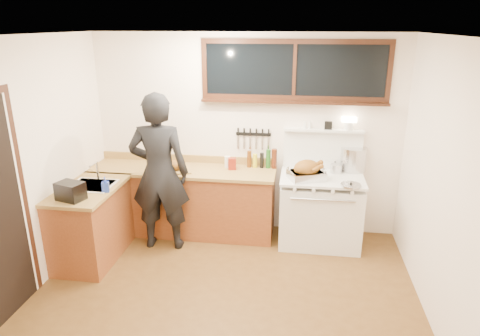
% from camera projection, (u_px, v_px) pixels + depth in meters
% --- Properties ---
extents(ground_plane, '(4.00, 3.50, 0.02)m').
position_uv_depth(ground_plane, '(224.00, 301.00, 4.40)').
color(ground_plane, '#553616').
extents(room_shell, '(4.10, 3.60, 2.65)m').
position_uv_depth(room_shell, '(221.00, 146.00, 3.86)').
color(room_shell, white).
rests_on(room_shell, ground).
extents(counter_back, '(2.44, 0.64, 1.00)m').
position_uv_depth(counter_back, '(184.00, 200.00, 5.72)').
color(counter_back, brown).
rests_on(counter_back, ground).
extents(counter_left, '(0.64, 1.09, 0.90)m').
position_uv_depth(counter_left, '(91.00, 223.00, 5.06)').
color(counter_left, brown).
rests_on(counter_left, ground).
extents(sink_unit, '(0.50, 0.45, 0.37)m').
position_uv_depth(sink_unit, '(92.00, 190.00, 5.01)').
color(sink_unit, white).
rests_on(sink_unit, counter_left).
extents(vintage_stove, '(1.02, 0.74, 1.59)m').
position_uv_depth(vintage_stove, '(320.00, 208.00, 5.43)').
color(vintage_stove, white).
rests_on(vintage_stove, ground).
extents(back_window, '(2.32, 0.13, 0.77)m').
position_uv_depth(back_window, '(294.00, 77.00, 5.26)').
color(back_window, black).
rests_on(back_window, room_shell).
extents(knife_strip, '(0.46, 0.03, 0.28)m').
position_uv_depth(knife_strip, '(253.00, 135.00, 5.58)').
color(knife_strip, black).
rests_on(knife_strip, room_shell).
extents(man, '(0.76, 0.53, 1.96)m').
position_uv_depth(man, '(159.00, 173.00, 5.16)').
color(man, black).
rests_on(man, ground).
extents(soap_bottle, '(0.10, 0.10, 0.17)m').
position_uv_depth(soap_bottle, '(105.00, 185.00, 4.78)').
color(soap_bottle, '#223CAB').
rests_on(soap_bottle, counter_left).
extents(toaster, '(0.33, 0.27, 0.19)m').
position_uv_depth(toaster, '(70.00, 191.00, 4.56)').
color(toaster, black).
rests_on(toaster, counter_left).
extents(cutting_board, '(0.53, 0.46, 0.15)m').
position_uv_depth(cutting_board, '(173.00, 167.00, 5.46)').
color(cutting_board, '#A17D40').
rests_on(cutting_board, counter_back).
extents(roast_turkey, '(0.49, 0.44, 0.24)m').
position_uv_depth(roast_turkey, '(307.00, 171.00, 5.16)').
color(roast_turkey, silver).
rests_on(roast_turkey, vintage_stove).
extents(stockpot, '(0.42, 0.42, 0.31)m').
position_uv_depth(stockpot, '(353.00, 159.00, 5.46)').
color(stockpot, silver).
rests_on(stockpot, vintage_stove).
extents(saucepan, '(0.16, 0.27, 0.11)m').
position_uv_depth(saucepan, '(336.00, 168.00, 5.40)').
color(saucepan, silver).
rests_on(saucepan, vintage_stove).
extents(pot_lid, '(0.28, 0.28, 0.04)m').
position_uv_depth(pot_lid, '(351.00, 185.00, 4.97)').
color(pot_lid, silver).
rests_on(pot_lid, vintage_stove).
extents(coffee_tin, '(0.11, 0.10, 0.15)m').
position_uv_depth(coffee_tin, '(232.00, 164.00, 5.52)').
color(coffee_tin, maroon).
rests_on(coffee_tin, counter_back).
extents(pitcher, '(0.10, 0.10, 0.15)m').
position_uv_depth(pitcher, '(228.00, 162.00, 5.60)').
color(pitcher, white).
rests_on(pitcher, counter_back).
extents(bottle_cluster, '(0.39, 0.07, 0.26)m').
position_uv_depth(bottle_cluster, '(264.00, 159.00, 5.56)').
color(bottle_cluster, black).
rests_on(bottle_cluster, counter_back).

